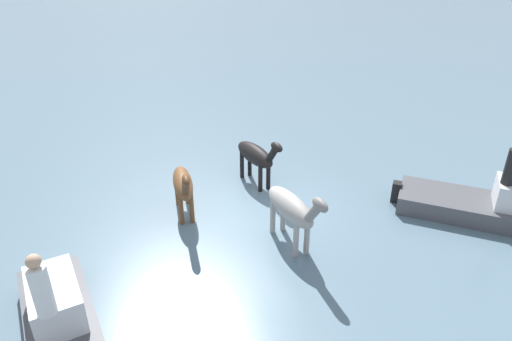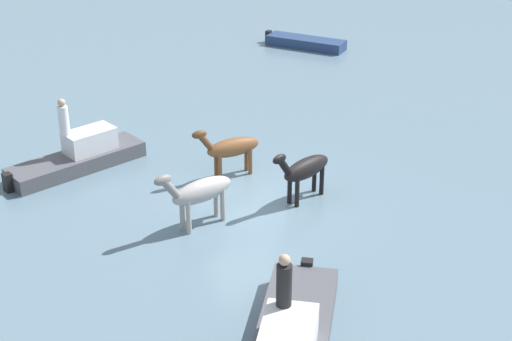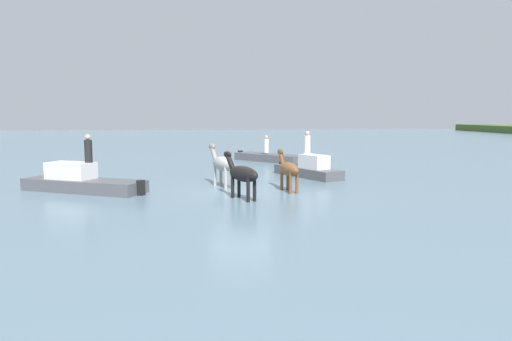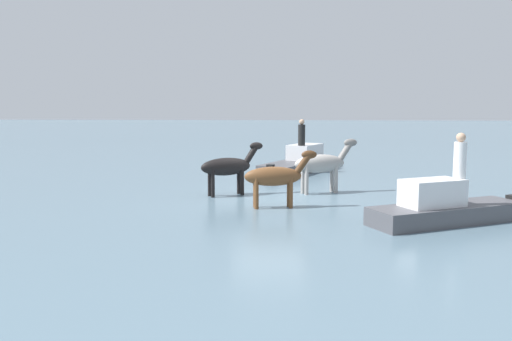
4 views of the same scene
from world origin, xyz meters
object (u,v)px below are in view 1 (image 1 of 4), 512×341
object	(u,v)px
horse_lead	(256,156)
horse_dun_straggler	(292,209)
horse_pinto_flank	(183,184)
person_boatman_standing	(41,287)
person_spotter_bow	(512,164)
boat_skiff_near	(509,212)
boat_dinghy_port	(64,335)

from	to	relation	value
horse_lead	horse_dun_straggler	xyz separation A→B (m)	(-3.20, -0.66, 0.05)
horse_pinto_flank	person_boatman_standing	bearing A→B (deg)	-32.01
horse_lead	person_spotter_bow	size ratio (longest dim) A/B	1.82
horse_pinto_flank	person_spotter_bow	xyz separation A→B (m)	(-0.95, -8.37, 0.82)
person_boatman_standing	horse_dun_straggler	bearing A→B (deg)	-54.16
horse_lead	horse_pinto_flank	bearing A→B (deg)	-80.51
horse_lead	person_boatman_standing	world-z (taller)	person_boatman_standing
horse_lead	horse_dun_straggler	world-z (taller)	horse_dun_straggler
boat_skiff_near	person_boatman_standing	xyz separation A→B (m)	(-3.91, 10.49, 1.41)
horse_lead	boat_dinghy_port	world-z (taller)	horse_lead
horse_lead	person_boatman_standing	xyz separation A→B (m)	(-6.47, 3.87, 0.75)
horse_dun_straggler	person_spotter_bow	xyz separation A→B (m)	(0.59, -5.64, 0.73)
person_boatman_standing	horse_lead	bearing A→B (deg)	-30.87
boat_dinghy_port	person_boatman_standing	distance (m)	1.46
person_spotter_bow	person_boatman_standing	world-z (taller)	person_spotter_bow
horse_pinto_flank	boat_dinghy_port	world-z (taller)	horse_pinto_flank
horse_lead	person_spotter_bow	xyz separation A→B (m)	(-2.61, -6.30, 0.78)
person_spotter_bow	person_boatman_standing	xyz separation A→B (m)	(-3.86, 10.17, -0.03)
horse_dun_straggler	boat_dinghy_port	bearing A→B (deg)	-80.61
horse_lead	person_boatman_standing	bearing A→B (deg)	-60.15
horse_dun_straggler	person_spotter_bow	distance (m)	5.71
boat_dinghy_port	horse_lead	bearing A→B (deg)	-58.46
boat_skiff_near	boat_dinghy_port	distance (m)	11.10
horse_dun_straggler	person_boatman_standing	xyz separation A→B (m)	(-3.27, 4.53, 0.70)
boat_skiff_near	horse_pinto_flank	bearing A→B (deg)	-160.10
horse_lead	horse_pinto_flank	distance (m)	2.66
person_spotter_bow	horse_dun_straggler	bearing A→B (deg)	95.97
boat_skiff_near	person_spotter_bow	bearing A→B (deg)	-145.49
person_spotter_bow	person_boatman_standing	distance (m)	10.88
horse_lead	horse_pinto_flank	size ratio (longest dim) A/B	0.97
boat_skiff_near	boat_dinghy_port	world-z (taller)	boat_skiff_near
horse_dun_straggler	boat_dinghy_port	distance (m)	5.47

